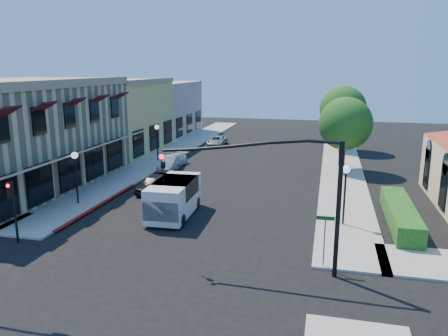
% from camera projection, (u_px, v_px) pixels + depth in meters
% --- Properties ---
extents(ground, '(120.00, 120.00, 0.00)m').
position_uv_depth(ground, '(150.00, 272.00, 19.47)').
color(ground, black).
rests_on(ground, ground).
extents(sidewalk_left, '(3.50, 50.00, 0.12)m').
position_uv_depth(sidewalk_left, '(173.00, 151.00, 47.03)').
color(sidewalk_left, gray).
rests_on(sidewalk_left, ground).
extents(sidewalk_right, '(3.50, 50.00, 0.12)m').
position_uv_depth(sidewalk_right, '(341.00, 159.00, 43.02)').
color(sidewalk_right, gray).
rests_on(sidewalk_right, ground).
extents(curb_red_strip, '(0.25, 10.00, 0.06)m').
position_uv_depth(curb_red_strip, '(100.00, 206.00, 28.62)').
color(curb_red_strip, maroon).
rests_on(curb_red_strip, ground).
extents(corner_brick_building, '(11.77, 18.20, 8.10)m').
position_uv_depth(corner_brick_building, '(13.00, 135.00, 32.51)').
color(corner_brick_building, '#C5B385').
rests_on(corner_brick_building, ground).
extents(yellow_stucco_building, '(10.00, 12.00, 7.60)m').
position_uv_depth(yellow_stucco_building, '(110.00, 116.00, 46.78)').
color(yellow_stucco_building, tan).
rests_on(yellow_stucco_building, ground).
extents(pink_stucco_building, '(10.00, 12.00, 7.00)m').
position_uv_depth(pink_stucco_building, '(153.00, 109.00, 58.21)').
color(pink_stucco_building, tan).
rests_on(pink_stucco_building, ground).
extents(hedge, '(1.40, 8.00, 1.10)m').
position_uv_depth(hedge, '(399.00, 225.00, 25.32)').
color(hedge, '#1A4714').
rests_on(hedge, ground).
extents(street_tree_a, '(4.56, 4.56, 6.48)m').
position_uv_depth(street_tree_a, '(345.00, 124.00, 37.34)').
color(street_tree_a, '#301E13').
rests_on(street_tree_a, ground).
extents(street_tree_b, '(4.94, 4.94, 7.02)m').
position_uv_depth(street_tree_b, '(343.00, 109.00, 46.73)').
color(street_tree_b, '#301E13').
rests_on(street_tree_b, ground).
extents(signal_mast_arm, '(8.01, 0.39, 6.00)m').
position_uv_depth(signal_mast_arm, '(288.00, 183.00, 18.62)').
color(signal_mast_arm, black).
rests_on(signal_mast_arm, ground).
extents(secondary_signal, '(0.28, 0.42, 3.32)m').
position_uv_depth(secondary_signal, '(12.00, 201.00, 22.11)').
color(secondary_signal, black).
rests_on(secondary_signal, ground).
extents(street_name_sign, '(0.80, 0.06, 2.50)m').
position_uv_depth(street_name_sign, '(325.00, 233.00, 19.46)').
color(street_name_sign, '#595B5E').
rests_on(street_name_sign, ground).
extents(lamppost_left_near, '(0.44, 0.44, 3.57)m').
position_uv_depth(lamppost_left_near, '(75.00, 165.00, 28.37)').
color(lamppost_left_near, black).
rests_on(lamppost_left_near, ground).
extents(lamppost_left_far, '(0.44, 0.44, 3.57)m').
position_uv_depth(lamppost_left_far, '(157.00, 134.00, 41.63)').
color(lamppost_left_far, black).
rests_on(lamppost_left_far, ground).
extents(lamppost_right_near, '(0.44, 0.44, 3.57)m').
position_uv_depth(lamppost_right_near, '(346.00, 180.00, 24.48)').
color(lamppost_right_near, black).
rests_on(lamppost_right_near, ground).
extents(lamppost_right_far, '(0.44, 0.44, 3.57)m').
position_uv_depth(lamppost_right_far, '(340.00, 137.00, 39.64)').
color(lamppost_right_far, black).
rests_on(lamppost_right_far, ground).
extents(white_van, '(2.39, 5.09, 2.22)m').
position_uv_depth(white_van, '(174.00, 196.00, 26.45)').
color(white_van, silver).
rests_on(white_van, ground).
extents(parked_car_a, '(1.74, 3.75, 1.24)m').
position_uv_depth(parked_car_a, '(153.00, 184.00, 31.79)').
color(parked_car_a, black).
rests_on(parked_car_a, ground).
extents(parked_car_b, '(1.71, 3.89, 1.24)m').
position_uv_depth(parked_car_b, '(169.00, 163.00, 38.74)').
color(parked_car_b, '#AAADAF').
rests_on(parked_car_b, ground).
extents(parked_car_c, '(1.51, 3.69, 1.07)m').
position_uv_depth(parked_car_c, '(175.00, 161.00, 40.12)').
color(parked_car_c, silver).
rests_on(parked_car_c, ground).
extents(parked_car_d, '(1.80, 3.89, 1.08)m').
position_uv_depth(parked_car_d, '(217.00, 141.00, 50.83)').
color(parked_car_d, '#A3A6A9').
rests_on(parked_car_d, ground).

